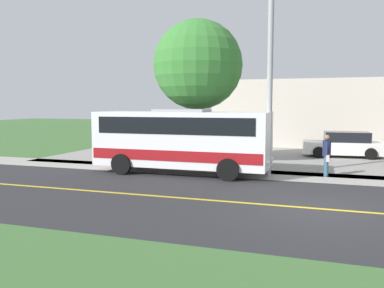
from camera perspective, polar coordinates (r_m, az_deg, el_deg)
name	(u,v)px	position (r m, az deg, el deg)	size (l,w,h in m)	color
ground_plane	(318,209)	(12.15, 17.62, -8.88)	(120.00, 120.00, 0.00)	#3D6633
road_surface	(318,209)	(12.15, 17.62, -8.86)	(8.00, 100.00, 0.01)	#28282B
sidewalk	(319,178)	(17.24, 17.84, -4.61)	(2.40, 100.00, 0.01)	#9E9991
parking_lot_surface	(377,158)	(24.54, 25.02, -1.88)	(14.00, 36.00, 0.01)	gray
road_centre_line	(318,209)	(12.15, 17.62, -8.84)	(0.16, 100.00, 0.00)	gold
shuttle_bus_front	(182,138)	(17.33, -1.45, 0.87)	(2.60, 7.69, 2.81)	white
pedestrian_with_bags	(327,154)	(17.52, 18.78, -1.37)	(0.72, 0.34, 1.75)	#335972
street_light_pole	(270,61)	(16.90, 11.12, 11.63)	(1.97, 0.24, 8.74)	#9E9EA3
parked_car_near	(344,145)	(24.45, 20.96, -0.13)	(2.26, 4.52, 1.45)	white
tree_curbside	(198,65)	(20.20, 0.85, 11.26)	(4.47, 4.47, 7.22)	#4C3826
commercial_building	(329,112)	(33.19, 19.05, 4.31)	(10.00, 16.42, 4.78)	beige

